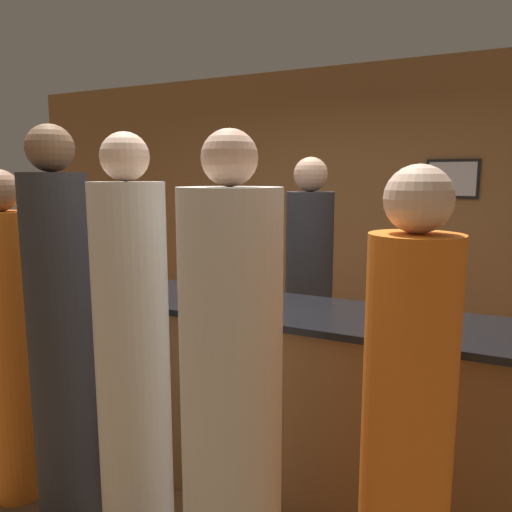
{
  "coord_description": "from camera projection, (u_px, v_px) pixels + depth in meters",
  "views": [
    {
      "loc": [
        1.32,
        -2.41,
        1.76
      ],
      "look_at": [
        0.06,
        0.1,
        1.32
      ],
      "focal_mm": 35.0,
      "sensor_mm": 36.0,
      "label": 1
    }
  ],
  "objects": [
    {
      "name": "ground_plane",
      "position": [
        240.0,
        475.0,
        2.98
      ],
      "size": [
        14.0,
        14.0,
        0.0
      ],
      "primitive_type": "plane",
      "color": "brown"
    },
    {
      "name": "back_wall",
      "position": [
        353.0,
        215.0,
        4.81
      ],
      "size": [
        8.0,
        0.08,
        2.8
      ],
      "color": "olive",
      "rests_on": "ground_plane"
    },
    {
      "name": "bar_counter",
      "position": [
        239.0,
        390.0,
        2.9
      ],
      "size": [
        3.54,
        0.64,
        1.07
      ],
      "color": "brown",
      "rests_on": "ground_plane"
    },
    {
      "name": "bartender",
      "position": [
        308.0,
        305.0,
        3.42
      ],
      "size": [
        0.32,
        0.32,
        1.9
      ],
      "rotation": [
        0.0,
        0.0,
        3.14
      ],
      "color": "#2D2D33",
      "rests_on": "ground_plane"
    },
    {
      "name": "guest_0",
      "position": [
        231.0,
        401.0,
        1.95
      ],
      "size": [
        0.4,
        0.4,
        1.94
      ],
      "color": "silver",
      "rests_on": "ground_plane"
    },
    {
      "name": "guest_1",
      "position": [
        11.0,
        346.0,
        2.7
      ],
      "size": [
        0.29,
        0.29,
        1.81
      ],
      "color": "orange",
      "rests_on": "ground_plane"
    },
    {
      "name": "guest_2",
      "position": [
        406.0,
        442.0,
        1.74
      ],
      "size": [
        0.31,
        0.31,
        1.81
      ],
      "color": "orange",
      "rests_on": "ground_plane"
    },
    {
      "name": "guest_3",
      "position": [
        133.0,
        373.0,
        2.19
      ],
      "size": [
        0.32,
        0.32,
        1.95
      ],
      "color": "silver",
      "rests_on": "ground_plane"
    },
    {
      "name": "guest_4",
      "position": [
        62.0,
        343.0,
        2.47
      ],
      "size": [
        0.32,
        0.32,
        2.01
      ],
      "color": "#2D2D33",
      "rests_on": "ground_plane"
    },
    {
      "name": "wine_bottle_0",
      "position": [
        93.0,
        262.0,
        3.44
      ],
      "size": [
        0.07,
        0.07,
        0.28
      ],
      "color": "black",
      "rests_on": "bar_counter"
    },
    {
      "name": "wine_glass_0",
      "position": [
        19.0,
        262.0,
        3.41
      ],
      "size": [
        0.06,
        0.06,
        0.16
      ],
      "color": "silver",
      "rests_on": "bar_counter"
    },
    {
      "name": "wine_glass_1",
      "position": [
        260.0,
        298.0,
        2.44
      ],
      "size": [
        0.07,
        0.07,
        0.15
      ],
      "color": "silver",
      "rests_on": "bar_counter"
    },
    {
      "name": "wine_glass_2",
      "position": [
        383.0,
        309.0,
        2.24
      ],
      "size": [
        0.06,
        0.06,
        0.14
      ],
      "color": "silver",
      "rests_on": "bar_counter"
    },
    {
      "name": "wine_glass_3",
      "position": [
        416.0,
        302.0,
        2.27
      ],
      "size": [
        0.06,
        0.06,
        0.18
      ],
      "color": "silver",
      "rests_on": "bar_counter"
    },
    {
      "name": "wine_glass_4",
      "position": [
        185.0,
        280.0,
        2.81
      ],
      "size": [
        0.07,
        0.07,
        0.16
      ],
      "color": "silver",
      "rests_on": "bar_counter"
    },
    {
      "name": "wine_glass_5",
      "position": [
        439.0,
        307.0,
        2.28
      ],
      "size": [
        0.07,
        0.07,
        0.14
      ],
      "color": "silver",
      "rests_on": "bar_counter"
    },
    {
      "name": "wine_glass_6",
      "position": [
        77.0,
        267.0,
        3.24
      ],
      "size": [
        0.06,
        0.06,
        0.16
      ],
      "color": "silver",
      "rests_on": "bar_counter"
    }
  ]
}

